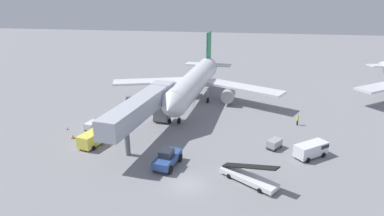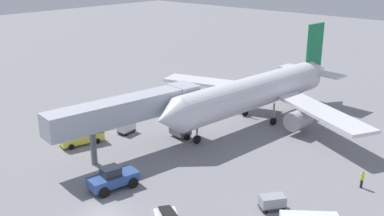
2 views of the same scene
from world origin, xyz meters
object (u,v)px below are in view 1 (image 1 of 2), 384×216
Objects in this scene: airplane_at_gate at (195,81)px; pushback_tug at (167,158)px; baggage_cart_mid_center at (274,144)px; jet_bridge at (144,106)px; baggage_cart_rear_right at (119,124)px; ground_crew_worker_foreground at (298,120)px; safety_cone_charlie at (68,128)px; safety_cone_alpha at (73,136)px; safety_cone_bravo at (94,122)px; service_van_far_left at (312,149)px; baggage_cart_far_center at (92,126)px; service_van_near_left at (95,136)px; belt_loader_truck at (249,176)px.

airplane_at_gate is 6.67× the size of pushback_tug.
pushback_tug is at bearing -152.04° from baggage_cart_mid_center.
jet_bridge reaches higher than pushback_tug.
airplane_at_gate is 18.95m from baggage_cart_rear_right.
safety_cone_charlie is at bearing -167.72° from ground_crew_worker_foreground.
safety_cone_alpha is 3.92m from safety_cone_charlie.
safety_cone_bravo is (-10.55, 4.14, -4.97)m from jet_bridge.
baggage_cart_rear_right is 5.36m from safety_cone_bravo.
service_van_far_left is 11.29m from ground_crew_worker_foreground.
baggage_cart_rear_right is 8.51m from safety_cone_charlie.
jet_bridge reaches higher than baggage_cart_far_center.
safety_cone_bravo is at bearing 158.58° from jet_bridge.
jet_bridge is 8.17× the size of baggage_cart_rear_right.
ground_crew_worker_foreground is (18.66, 17.11, -0.14)m from pushback_tug.
baggage_cart_mid_center reaches higher than safety_cone_bravo.
pushback_tug is at bearing -21.34° from service_van_near_left.
safety_cone_bravo is at bearing 169.98° from service_van_far_left.
safety_cone_charlie is at bearing -172.01° from baggage_cart_far_center.
airplane_at_gate is 1.78× the size of jet_bridge.
safety_cone_charlie is at bearing 177.58° from baggage_cart_mid_center.
service_van_far_left is at bearing -88.38° from ground_crew_worker_foreground.
baggage_cart_mid_center is at bearing -115.24° from ground_crew_worker_foreground.
airplane_at_gate is at bearing 42.89° from safety_cone_charlie.
airplane_at_gate is at bearing 56.33° from baggage_cart_rear_right.
baggage_cart_mid_center reaches higher than safety_cone_charlie.
belt_loader_truck is at bearing -24.53° from baggage_cart_far_center.
safety_cone_bravo reaches higher than safety_cone_charlie.
belt_loader_truck reaches higher than service_van_near_left.
ground_crew_worker_foreground is at bearing 66.92° from belt_loader_truck.
pushback_tug is (0.41, -26.20, -3.29)m from airplane_at_gate.
belt_loader_truck is at bearing -16.92° from service_van_near_left.
service_van_near_left is at bearing -177.97° from service_van_far_left.
service_van_near_left is (-11.68, -21.47, -3.22)m from airplane_at_gate.
safety_cone_alpha is (-1.48, -3.52, -0.42)m from baggage_cart_far_center.
jet_bridge is at bearing -27.95° from baggage_cart_rear_right.
jet_bridge is 19.98m from baggage_cart_mid_center.
safety_cone_alpha is at bearing 179.80° from service_van_far_left.
jet_bridge is at bearing -4.41° from safety_cone_charlie.
service_van_far_left is 30.11m from baggage_cart_rear_right.
airplane_at_gate is 21.40m from ground_crew_worker_foreground.
belt_loader_truck is at bearing -11.54° from pushback_tug.
safety_cone_alpha is at bearing 160.13° from pushback_tug.
service_van_near_left is (-12.09, 4.72, 0.07)m from pushback_tug.
belt_loader_truck reaches higher than ground_crew_worker_foreground.
safety_cone_alpha is (-26.91, 8.08, -0.43)m from belt_loader_truck.
baggage_cart_mid_center is at bearing -3.88° from baggage_cart_far_center.
jet_bridge reaches higher than service_van_far_left.
baggage_cart_far_center reaches higher than safety_cone_alpha.
safety_cone_alpha is at bearing -128.39° from airplane_at_gate.
service_van_near_left is at bearing -58.70° from baggage_cart_far_center.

